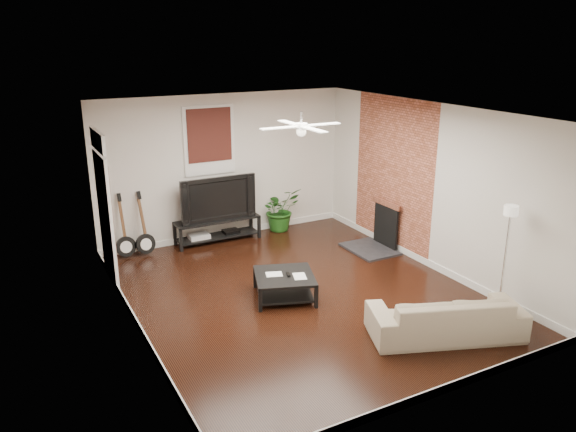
# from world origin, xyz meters

# --- Properties ---
(room) EXTENTS (5.01, 6.01, 2.81)m
(room) POSITION_xyz_m (0.00, 0.00, 1.40)
(room) COLOR black
(room) RESTS_ON ground
(brick_accent) EXTENTS (0.02, 2.20, 2.80)m
(brick_accent) POSITION_xyz_m (2.49, 1.00, 1.40)
(brick_accent) COLOR brown
(brick_accent) RESTS_ON floor
(fireplace) EXTENTS (0.80, 1.10, 0.92)m
(fireplace) POSITION_xyz_m (2.20, 1.00, 0.46)
(fireplace) COLOR black
(fireplace) RESTS_ON floor
(window_back) EXTENTS (1.00, 0.06, 1.30)m
(window_back) POSITION_xyz_m (-0.30, 2.97, 1.95)
(window_back) COLOR #3F1A11
(window_back) RESTS_ON wall_back
(door_left) EXTENTS (0.08, 1.00, 2.50)m
(door_left) POSITION_xyz_m (-2.46, 1.90, 1.25)
(door_left) COLOR white
(door_left) RESTS_ON wall_left
(tv_stand) EXTENTS (1.65, 0.44, 0.46)m
(tv_stand) POSITION_xyz_m (-0.28, 2.78, 0.23)
(tv_stand) COLOR black
(tv_stand) RESTS_ON floor
(tv) EXTENTS (1.48, 0.19, 0.85)m
(tv) POSITION_xyz_m (-0.28, 2.80, 0.88)
(tv) COLOR black
(tv) RESTS_ON tv_stand
(coffee_table) EXTENTS (1.12, 1.12, 0.37)m
(coffee_table) POSITION_xyz_m (-0.28, -0.00, 0.18)
(coffee_table) COLOR black
(coffee_table) RESTS_ON floor
(sofa) EXTENTS (2.15, 1.44, 0.58)m
(sofa) POSITION_xyz_m (1.08, -2.02, 0.29)
(sofa) COLOR #C1AE90
(sofa) RESTS_ON floor
(floor_lamp) EXTENTS (0.35, 0.35, 1.63)m
(floor_lamp) POSITION_xyz_m (2.20, -1.92, 0.82)
(floor_lamp) COLOR silver
(floor_lamp) RESTS_ON floor
(potted_plant) EXTENTS (0.88, 0.79, 0.88)m
(potted_plant) POSITION_xyz_m (1.10, 2.82, 0.44)
(potted_plant) COLOR #1D5317
(potted_plant) RESTS_ON floor
(guitar_left) EXTENTS (0.39, 0.30, 1.18)m
(guitar_left) POSITION_xyz_m (-2.05, 2.75, 0.59)
(guitar_left) COLOR black
(guitar_left) RESTS_ON floor
(guitar_right) EXTENTS (0.41, 0.33, 1.18)m
(guitar_right) POSITION_xyz_m (-1.70, 2.72, 0.59)
(guitar_right) COLOR black
(guitar_right) RESTS_ON floor
(ceiling_fan) EXTENTS (1.24, 1.24, 0.32)m
(ceiling_fan) POSITION_xyz_m (0.00, 0.00, 2.60)
(ceiling_fan) COLOR white
(ceiling_fan) RESTS_ON ceiling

